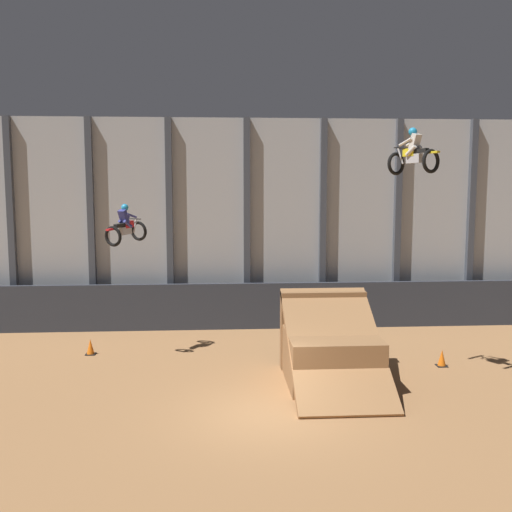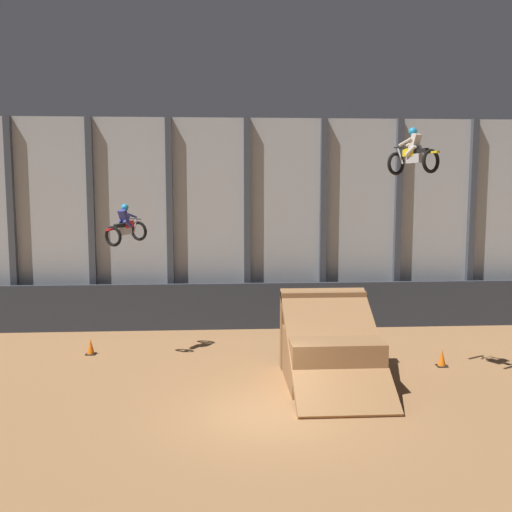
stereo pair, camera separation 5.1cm
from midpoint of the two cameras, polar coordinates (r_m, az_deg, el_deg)
name	(u,v)px [view 1 (the left image)]	position (r m, az deg, el deg)	size (l,w,h in m)	color
ground_plane	(267,416)	(16.86, 0.96, -14.98)	(60.00, 60.00, 0.00)	#996B42
arena_back_wall	(247,223)	(26.55, -0.96, 3.19)	(32.00, 0.40, 9.13)	#ADB2B7
lower_barrier	(248,306)	(26.05, -0.83, -4.79)	(31.36, 0.20, 2.01)	#2D333D
dirt_ramp	(330,350)	(19.61, 6.94, -8.90)	(2.89, 4.83, 2.83)	olive
rider_bike_left_air	(126,227)	(21.99, -12.39, 2.68)	(1.44, 1.74, 1.49)	black
rider_bike_right_air	(413,155)	(19.35, 14.69, 9.29)	(1.40, 1.72, 1.46)	black
traffic_cone_near_ramp	(90,347)	(23.20, -15.55, -8.35)	(0.36, 0.36, 0.58)	black
traffic_cone_arena_edge	(442,358)	(21.96, 17.22, -9.29)	(0.36, 0.36, 0.58)	black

